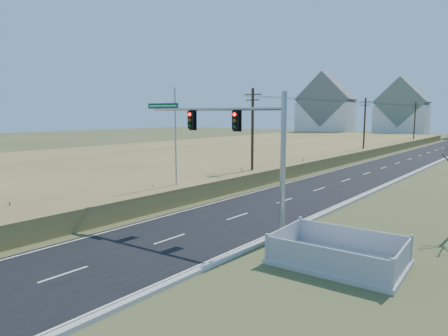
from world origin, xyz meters
The scene contains 13 objects.
ground centered at (0.00, 0.00, 0.00)m, with size 260.00×260.00×0.00m, color #484D25.
road centered at (0.00, 50.00, 0.03)m, with size 8.00×180.00×0.06m, color black.
curb centered at (4.15, 50.00, 0.09)m, with size 0.30×180.00×0.18m, color #B2AFA8.
reed_marsh centered at (-24.00, 40.00, 0.65)m, with size 38.00×110.00×1.30m, color #9D8547.
utility_pole_near centered at (-6.50, 15.00, 4.68)m, with size 1.80×0.26×9.00m.
utility_pole_mid centered at (-6.50, 45.00, 4.68)m, with size 1.80×0.26×9.00m.
utility_pole_far centered at (-6.50, 75.00, 4.68)m, with size 1.80×0.26×9.00m.
condo_nw centered at (-38.00, 100.00, 7.70)m, with size 17.69×13.38×19.05m.
condo_nnw centered at (-18.00, 108.00, 6.94)m, with size 14.93×11.17×17.03m.
traffic_signal_mast centered at (2.60, 1.72, 4.73)m, with size 9.75×1.29×7.79m.
fence_enclosure centered at (8.33, 0.34, 0.26)m, with size 5.81×4.16×1.27m.
open_sign centered at (6.75, -0.49, 0.34)m, with size 0.49×0.24×0.64m.
flagpole centered at (-6.31, 4.72, 3.41)m, with size 0.38×0.38×8.54m.
Camera 1 is at (15.02, -16.13, 6.65)m, focal length 32.00 mm.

